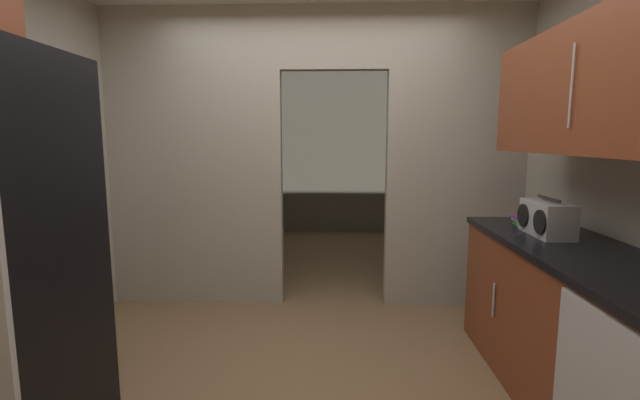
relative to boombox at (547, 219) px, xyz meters
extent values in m
plane|color=brown|center=(-1.47, -0.25, -1.00)|extent=(20.00, 20.00, 0.00)
cube|color=#ADA899|center=(-2.53, 1.20, 0.29)|extent=(1.53, 0.12, 2.59)
cube|color=#ADA899|center=(-0.24, 1.20, 0.29)|extent=(1.19, 0.12, 2.59)
cube|color=#ADA899|center=(-1.30, 1.20, 1.32)|extent=(0.92, 0.12, 0.53)
cube|color=gray|center=(-1.47, 4.32, 0.29)|extent=(3.65, 0.10, 2.59)
cube|color=gray|center=(-3.24, 2.76, 0.29)|extent=(0.10, 3.12, 2.59)
cube|color=gray|center=(0.31, 2.76, 0.29)|extent=(0.10, 3.12, 2.59)
cube|color=brown|center=(0.03, -0.45, -0.57)|extent=(0.61, 2.16, 0.86)
cube|color=black|center=(0.03, -0.45, -0.12)|extent=(0.65, 2.16, 0.04)
cylinder|color=#B7BABC|center=(-0.28, -0.92, -0.53)|extent=(0.01, 0.01, 0.22)
cylinder|color=#B7BABC|center=(-0.28, 0.02, -0.53)|extent=(0.01, 0.01, 0.22)
cube|color=brown|center=(0.03, -0.45, 0.73)|extent=(0.34, 1.94, 0.67)
cylinder|color=#B7BABC|center=(-0.15, -0.45, 0.73)|extent=(0.01, 0.01, 0.40)
cube|color=#B2B2B7|center=(0.00, 0.00, 0.00)|extent=(0.18, 0.38, 0.21)
cylinder|color=#262626|center=(0.00, 0.00, 0.12)|extent=(0.02, 0.27, 0.02)
cylinder|color=black|center=(-0.10, -0.11, 0.00)|extent=(0.01, 0.14, 0.14)
cylinder|color=black|center=(-0.10, 0.11, 0.00)|extent=(0.01, 0.14, 0.14)
cube|color=#388C47|center=(0.00, 0.30, -0.09)|extent=(0.13, 0.17, 0.03)
cube|color=beige|center=(-0.01, 0.30, -0.06)|extent=(0.11, 0.16, 0.02)
cube|color=#8C3893|center=(-0.01, 0.30, -0.04)|extent=(0.14, 0.14, 0.02)
camera|label=1|loc=(-1.29, -2.64, 0.48)|focal=24.44mm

